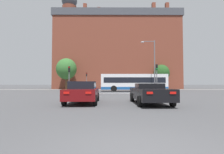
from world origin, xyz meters
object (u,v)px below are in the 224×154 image
at_px(bus_crossing_lead, 134,82).
at_px(traffic_light_near_left, 69,75).
at_px(car_roadster_right, 150,93).
at_px(traffic_light_far_left, 87,78).
at_px(street_lamp_junction, 152,61).
at_px(pedestrian_waiting, 117,85).
at_px(traffic_light_near_right, 157,74).
at_px(car_saloon_left, 83,92).

bearing_deg(bus_crossing_lead, traffic_light_near_left, -61.36).
bearing_deg(car_roadster_right, bus_crossing_lead, 84.27).
height_order(car_roadster_right, bus_crossing_lead, bus_crossing_lead).
distance_m(traffic_light_far_left, street_lamp_junction, 16.48).
bearing_deg(traffic_light_near_left, pedestrian_waiting, 63.88).
height_order(traffic_light_far_left, pedestrian_waiting, traffic_light_far_left).
height_order(car_roadster_right, traffic_light_near_left, traffic_light_near_left).
height_order(traffic_light_near_left, pedestrian_waiting, traffic_light_near_left).
xyz_separation_m(traffic_light_near_right, traffic_light_far_left, (-11.61, 14.24, -0.16)).
distance_m(traffic_light_near_right, street_lamp_junction, 3.60).
distance_m(traffic_light_near_right, traffic_light_far_left, 18.38).
distance_m(street_lamp_junction, pedestrian_waiting, 13.99).
relative_size(traffic_light_near_right, pedestrian_waiting, 2.27).
relative_size(traffic_light_near_right, traffic_light_near_left, 1.07).
height_order(traffic_light_near_right, pedestrian_waiting, traffic_light_near_right).
relative_size(bus_crossing_lead, traffic_light_near_left, 2.95).
bearing_deg(traffic_light_near_left, traffic_light_far_left, 87.80).
relative_size(bus_crossing_lead, street_lamp_junction, 1.38).
bearing_deg(traffic_light_far_left, car_saloon_left, -82.58).
xyz_separation_m(traffic_light_near_left, street_lamp_junction, (12.24, 2.38, 2.30)).
bearing_deg(pedestrian_waiting, traffic_light_far_left, -99.25).
distance_m(car_roadster_right, bus_crossing_lead, 18.35).
height_order(car_saloon_left, traffic_light_near_right, traffic_light_near_right).
bearing_deg(traffic_light_far_left, traffic_light_near_right, -50.81).
distance_m(bus_crossing_lead, traffic_light_near_left, 11.12).
xyz_separation_m(street_lamp_junction, pedestrian_waiting, (-4.93, 12.53, -3.80)).
distance_m(car_roadster_right, traffic_light_near_right, 13.17).
bearing_deg(car_roadster_right, traffic_light_near_left, 121.35).
height_order(bus_crossing_lead, pedestrian_waiting, bus_crossing_lead).
bearing_deg(street_lamp_junction, traffic_light_near_left, -168.98).
bearing_deg(bus_crossing_lead, pedestrian_waiting, -165.92).
bearing_deg(pedestrian_waiting, traffic_light_near_left, -45.20).
bearing_deg(traffic_light_near_left, car_roadster_right, -57.16).
relative_size(bus_crossing_lead, pedestrian_waiting, 6.28).
height_order(car_roadster_right, pedestrian_waiting, pedestrian_waiting).
height_order(car_roadster_right, street_lamp_junction, street_lamp_junction).
bearing_deg(street_lamp_junction, car_roadster_right, -104.17).
height_order(traffic_light_near_right, traffic_light_near_left, traffic_light_near_right).
bearing_deg(car_roadster_right, traffic_light_near_right, 71.66).
height_order(traffic_light_near_right, traffic_light_far_left, traffic_light_near_right).
xyz_separation_m(car_roadster_right, traffic_light_near_right, (3.77, 12.46, 1.99)).
distance_m(car_saloon_left, street_lamp_junction, 17.51).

